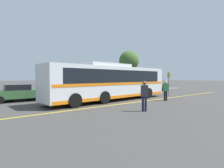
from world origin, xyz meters
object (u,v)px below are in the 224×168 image
object	(u,v)px
bus_stop_sign	(169,81)
parked_car_3	(122,88)
parked_car_2	(80,90)
pedestrian_0	(144,94)
parked_car_1	(18,93)
tree_1	(129,61)
transit_bus	(112,81)
parked_car_4	(153,87)
pedestrian_1	(166,89)

from	to	relation	value
bus_stop_sign	parked_car_3	bearing A→B (deg)	-159.45
parked_car_2	pedestrian_0	distance (m)	9.70
parked_car_2	bus_stop_sign	size ratio (longest dim) A/B	1.64
parked_car_1	parked_car_3	size ratio (longest dim) A/B	1.15
parked_car_2	tree_1	xyz separation A→B (m)	(12.47, 5.32, 4.20)
pedestrian_0	bus_stop_sign	world-z (taller)	bus_stop_sign
parked_car_2	bus_stop_sign	world-z (taller)	bus_stop_sign
bus_stop_sign	tree_1	distance (m)	11.97
transit_bus	parked_car_2	size ratio (longest dim) A/B	2.98
tree_1	pedestrian_0	bearing A→B (deg)	-131.69
parked_car_2	parked_car_4	world-z (taller)	parked_car_2
transit_bus	bus_stop_sign	xyz separation A→B (m)	(7.39, -1.01, -0.04)
pedestrian_1	parked_car_3	bearing A→B (deg)	107.23
parked_car_4	tree_1	bearing A→B (deg)	1.63
parked_car_2	transit_bus	bearing A→B (deg)	11.25
parked_car_1	tree_1	world-z (taller)	tree_1
bus_stop_sign	parked_car_1	bearing A→B (deg)	-115.37
transit_bus	parked_car_4	size ratio (longest dim) A/B	3.15
parked_car_3	pedestrian_0	distance (m)	11.63
parked_car_4	pedestrian_1	distance (m)	11.20
parked_car_3	pedestrian_1	distance (m)	7.56
parked_car_4	parked_car_3	bearing A→B (deg)	94.03
parked_car_4	pedestrian_1	world-z (taller)	pedestrian_1
parked_car_3	pedestrian_1	bearing A→B (deg)	-14.40
pedestrian_0	tree_1	size ratio (longest dim) A/B	0.27
parked_car_1	bus_stop_sign	world-z (taller)	bus_stop_sign
transit_bus	parked_car_1	size ratio (longest dim) A/B	2.75
bus_stop_sign	transit_bus	bearing A→B (deg)	-101.52
parked_car_1	pedestrian_1	bearing A→B (deg)	55.00
transit_bus	bus_stop_sign	size ratio (longest dim) A/B	4.88
parked_car_1	parked_car_3	xyz separation A→B (m)	(11.78, -0.42, 0.02)
pedestrian_1	parked_car_1	bearing A→B (deg)	171.67
pedestrian_0	bus_stop_sign	bearing A→B (deg)	65.21
parked_car_3	parked_car_1	bearing A→B (deg)	-94.61
transit_bus	bus_stop_sign	distance (m)	7.46
parked_car_1	pedestrian_1	xyz separation A→B (m)	(10.22, -7.82, 0.27)
transit_bus	parked_car_1	xyz separation A→B (m)	(-6.72, 4.59, -0.96)
transit_bus	pedestrian_1	bearing A→B (deg)	43.60
pedestrian_0	tree_1	world-z (taller)	tree_1
pedestrian_0	tree_1	bearing A→B (deg)	88.40
transit_bus	pedestrian_0	size ratio (longest dim) A/B	7.05
parked_car_1	parked_car_2	bearing A→B (deg)	90.35
parked_car_3	bus_stop_sign	xyz separation A→B (m)	(2.33, -5.17, 0.91)
transit_bus	parked_car_4	xyz separation A→B (m)	(11.63, 4.46, -1.03)
parked_car_1	parked_car_3	bearing A→B (deg)	90.34
parked_car_3	bus_stop_sign	bearing A→B (deg)	21.72
parked_car_1	bus_stop_sign	bearing A→B (deg)	70.76
tree_1	bus_stop_sign	bearing A→B (deg)	-111.56
transit_bus	pedestrian_1	xyz separation A→B (m)	(3.50, -3.23, -0.69)
parked_car_2	pedestrian_1	distance (m)	8.77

